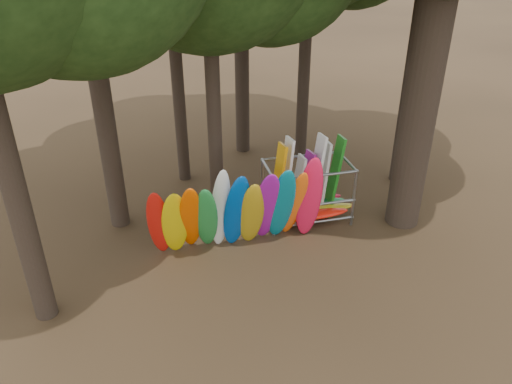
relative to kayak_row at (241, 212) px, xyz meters
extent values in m
plane|color=#47331E|center=(1.37, -0.45, -1.40)|extent=(120.00, 120.00, 0.00)
cylinder|color=black|center=(-3.55, 2.54, 4.17)|extent=(0.60, 0.60, 11.15)
cylinder|color=black|center=(-1.08, 5.28, 4.35)|extent=(0.44, 0.44, 11.51)
cylinder|color=black|center=(4.01, 6.38, 4.01)|extent=(0.48, 0.48, 10.82)
cylinder|color=black|center=(-0.33, 2.14, 3.79)|extent=(0.44, 0.44, 10.38)
cylinder|color=black|center=(6.82, 3.22, 5.11)|extent=(0.46, 0.46, 13.02)
cylinder|color=black|center=(5.57, 0.40, 5.20)|extent=(1.06, 1.06, 13.21)
ellipsoid|color=red|center=(-2.36, 0.13, -0.13)|extent=(0.77, 1.22, 2.63)
ellipsoid|color=#D7B907|center=(-1.92, 0.01, -0.13)|extent=(0.77, 1.32, 2.66)
ellipsoid|color=#ED4F00|center=(-1.47, -0.06, 0.01)|extent=(0.74, 1.89, 2.98)
ellipsoid|color=#1F8036|center=(-1.02, -0.09, -0.04)|extent=(0.87, 1.82, 2.87)
ellipsoid|color=silver|center=(-0.58, 0.09, 0.10)|extent=(0.69, 1.15, 3.07)
ellipsoid|color=#02419A|center=(-0.13, 0.00, 0.01)|extent=(0.93, 1.36, 2.92)
ellipsoid|color=#A58313|center=(0.32, -0.01, -0.13)|extent=(0.81, 1.36, 2.67)
ellipsoid|color=#901392|center=(0.76, -0.04, 0.05)|extent=(0.90, 1.68, 3.02)
ellipsoid|color=#06697B|center=(1.21, -0.05, 0.08)|extent=(0.83, 1.65, 3.10)
ellipsoid|color=#FC5C11|center=(1.66, 0.09, -0.04)|extent=(0.75, 1.49, 2.83)
ellipsoid|color=red|center=(2.10, 0.02, 0.15)|extent=(0.88, 1.23, 3.19)
ellipsoid|color=#FE1D0E|center=(2.51, 0.85, -0.98)|extent=(2.60, 0.55, 0.24)
ellipsoid|color=gold|center=(2.51, 1.11, -0.98)|extent=(3.23, 0.55, 0.24)
ellipsoid|color=#1C8243|center=(2.51, 1.53, -0.98)|extent=(2.92, 0.55, 0.24)
ellipsoid|color=red|center=(2.51, 1.83, -0.98)|extent=(2.91, 0.55, 0.24)
cube|color=#FFA90D|center=(1.53, 1.43, -0.05)|extent=(0.53, 0.83, 2.73)
cube|color=white|center=(1.86, 1.62, 0.00)|extent=(0.46, 0.83, 2.83)
cube|color=silver|center=(2.18, 1.40, -0.28)|extent=(0.47, 0.76, 2.27)
cube|color=#991982|center=(2.51, 1.56, -0.25)|extent=(0.55, 0.80, 2.31)
cube|color=white|center=(2.84, 1.50, 0.03)|extent=(0.57, 0.83, 2.88)
cube|color=silver|center=(3.16, 1.64, -0.13)|extent=(0.38, 0.77, 2.57)
cube|color=#1B7A1B|center=(3.49, 1.49, -0.03)|extent=(0.53, 0.78, 2.77)
camera|label=1|loc=(-2.57, -12.15, 7.53)|focal=35.00mm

